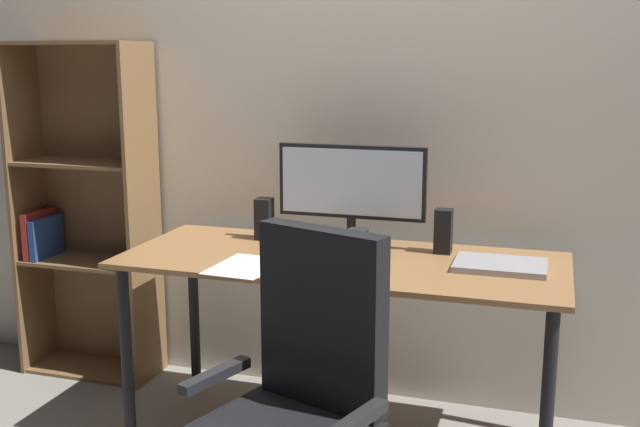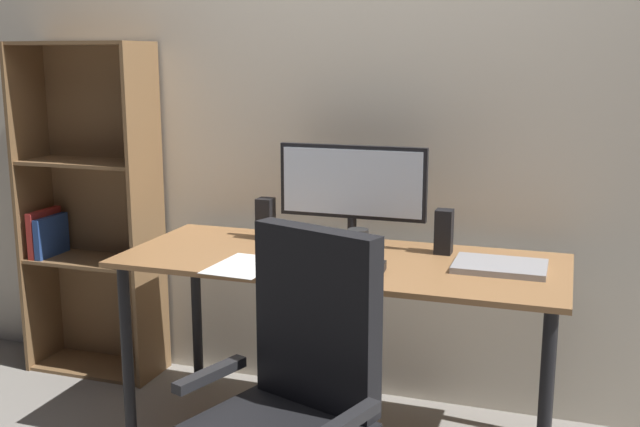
{
  "view_description": "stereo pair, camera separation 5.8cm",
  "coord_description": "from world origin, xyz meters",
  "px_view_note": "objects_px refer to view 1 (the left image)",
  "views": [
    {
      "loc": [
        0.74,
        -2.61,
        1.47
      ],
      "look_at": [
        -0.09,
        0.03,
        0.9
      ],
      "focal_mm": 42.38,
      "sensor_mm": 36.0,
      "label": 1
    },
    {
      "loc": [
        0.79,
        -2.6,
        1.47
      ],
      "look_at": [
        -0.09,
        0.03,
        0.9
      ],
      "focal_mm": 42.38,
      "sensor_mm": 36.0,
      "label": 2
    }
  ],
  "objects_px": {
    "desk": "(341,280)",
    "coffee_mug": "(358,243)",
    "mouse": "(378,267)",
    "bookshelf": "(87,213)",
    "speaker_left": "(264,219)",
    "speaker_right": "(443,231)",
    "keyboard": "(313,264)",
    "monitor": "(351,188)",
    "laptop": "(500,265)"
  },
  "relations": [
    {
      "from": "mouse",
      "to": "speaker_left",
      "type": "xyz_separation_m",
      "value": [
        -0.55,
        0.33,
        0.07
      ]
    },
    {
      "from": "desk",
      "to": "keyboard",
      "type": "xyz_separation_m",
      "value": [
        -0.06,
        -0.15,
        0.09
      ]
    },
    {
      "from": "bookshelf",
      "to": "monitor",
      "type": "bearing_deg",
      "value": -6.11
    },
    {
      "from": "laptop",
      "to": "mouse",
      "type": "bearing_deg",
      "value": -156.58
    },
    {
      "from": "desk",
      "to": "speaker_right",
      "type": "relative_size",
      "value": 9.67
    },
    {
      "from": "coffee_mug",
      "to": "speaker_left",
      "type": "xyz_separation_m",
      "value": [
        -0.44,
        0.14,
        0.03
      ]
    },
    {
      "from": "monitor",
      "to": "keyboard",
      "type": "height_order",
      "value": "monitor"
    },
    {
      "from": "mouse",
      "to": "coffee_mug",
      "type": "relative_size",
      "value": 0.92
    },
    {
      "from": "laptop",
      "to": "speaker_right",
      "type": "relative_size",
      "value": 1.88
    },
    {
      "from": "coffee_mug",
      "to": "speaker_right",
      "type": "distance_m",
      "value": 0.33
    },
    {
      "from": "coffee_mug",
      "to": "mouse",
      "type": "bearing_deg",
      "value": -57.36
    },
    {
      "from": "speaker_left",
      "to": "desk",
      "type": "bearing_deg",
      "value": -26.32
    },
    {
      "from": "mouse",
      "to": "bookshelf",
      "type": "bearing_deg",
      "value": 158.12
    },
    {
      "from": "coffee_mug",
      "to": "bookshelf",
      "type": "bearing_deg",
      "value": 168.03
    },
    {
      "from": "mouse",
      "to": "speaker_left",
      "type": "height_order",
      "value": "speaker_left"
    },
    {
      "from": "desk",
      "to": "bookshelf",
      "type": "relative_size",
      "value": 1.07
    },
    {
      "from": "desk",
      "to": "speaker_left",
      "type": "bearing_deg",
      "value": 153.68
    },
    {
      "from": "monitor",
      "to": "bookshelf",
      "type": "xyz_separation_m",
      "value": [
        -1.31,
        0.14,
        -0.21
      ]
    },
    {
      "from": "monitor",
      "to": "mouse",
      "type": "height_order",
      "value": "monitor"
    },
    {
      "from": "laptop",
      "to": "monitor",
      "type": "bearing_deg",
      "value": 164.84
    },
    {
      "from": "speaker_right",
      "to": "laptop",
      "type": "bearing_deg",
      "value": -34.27
    },
    {
      "from": "mouse",
      "to": "speaker_left",
      "type": "bearing_deg",
      "value": 145.07
    },
    {
      "from": "desk",
      "to": "monitor",
      "type": "bearing_deg",
      "value": 94.86
    },
    {
      "from": "coffee_mug",
      "to": "laptop",
      "type": "distance_m",
      "value": 0.52
    },
    {
      "from": "monitor",
      "to": "mouse",
      "type": "xyz_separation_m",
      "value": [
        0.19,
        -0.34,
        -0.22
      ]
    },
    {
      "from": "monitor",
      "to": "mouse",
      "type": "bearing_deg",
      "value": -60.85
    },
    {
      "from": "mouse",
      "to": "keyboard",
      "type": "bearing_deg",
      "value": 178.04
    },
    {
      "from": "speaker_right",
      "to": "desk",
      "type": "bearing_deg",
      "value": -151.54
    },
    {
      "from": "laptop",
      "to": "keyboard",
      "type": "bearing_deg",
      "value": -163.84
    },
    {
      "from": "keyboard",
      "to": "speaker_right",
      "type": "xyz_separation_m",
      "value": [
        0.41,
        0.34,
        0.08
      ]
    },
    {
      "from": "mouse",
      "to": "laptop",
      "type": "height_order",
      "value": "mouse"
    },
    {
      "from": "keyboard",
      "to": "speaker_right",
      "type": "height_order",
      "value": "speaker_right"
    },
    {
      "from": "speaker_left",
      "to": "speaker_right",
      "type": "relative_size",
      "value": 1.0
    },
    {
      "from": "coffee_mug",
      "to": "laptop",
      "type": "relative_size",
      "value": 0.33
    },
    {
      "from": "desk",
      "to": "keyboard",
      "type": "relative_size",
      "value": 5.67
    },
    {
      "from": "laptop",
      "to": "speaker_right",
      "type": "bearing_deg",
      "value": 145.89
    },
    {
      "from": "monitor",
      "to": "keyboard",
      "type": "relative_size",
      "value": 2.03
    },
    {
      "from": "keyboard",
      "to": "speaker_left",
      "type": "height_order",
      "value": "speaker_left"
    },
    {
      "from": "bookshelf",
      "to": "keyboard",
      "type": "bearing_deg",
      "value": -21.03
    },
    {
      "from": "mouse",
      "to": "speaker_right",
      "type": "height_order",
      "value": "speaker_right"
    },
    {
      "from": "mouse",
      "to": "laptop",
      "type": "xyz_separation_m",
      "value": [
        0.4,
        0.17,
        -0.01
      ]
    },
    {
      "from": "mouse",
      "to": "bookshelf",
      "type": "distance_m",
      "value": 1.57
    },
    {
      "from": "monitor",
      "to": "mouse",
      "type": "distance_m",
      "value": 0.44
    },
    {
      "from": "mouse",
      "to": "desk",
      "type": "bearing_deg",
      "value": 136.58
    },
    {
      "from": "desk",
      "to": "coffee_mug",
      "type": "relative_size",
      "value": 15.73
    },
    {
      "from": "coffee_mug",
      "to": "speaker_right",
      "type": "relative_size",
      "value": 0.61
    },
    {
      "from": "monitor",
      "to": "speaker_left",
      "type": "relative_size",
      "value": 3.47
    },
    {
      "from": "speaker_right",
      "to": "keyboard",
      "type": "bearing_deg",
      "value": -140.72
    },
    {
      "from": "desk",
      "to": "speaker_right",
      "type": "xyz_separation_m",
      "value": [
        0.35,
        0.19,
        0.17
      ]
    },
    {
      "from": "desk",
      "to": "speaker_left",
      "type": "distance_m",
      "value": 0.46
    }
  ]
}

